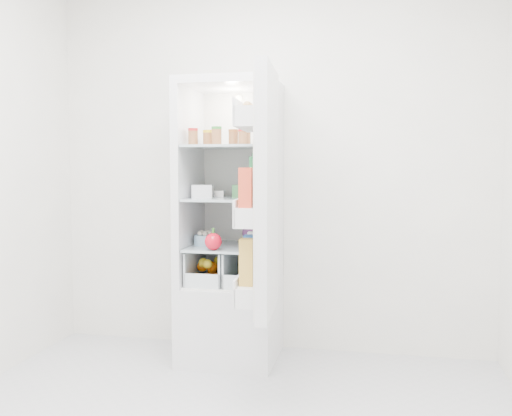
% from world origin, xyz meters
% --- Properties ---
extents(room_walls, '(3.02, 3.02, 2.61)m').
position_xyz_m(room_walls, '(0.00, 0.00, 1.59)').
color(room_walls, white).
rests_on(room_walls, ground).
extents(refrigerator, '(0.60, 0.60, 1.80)m').
position_xyz_m(refrigerator, '(-0.20, 1.25, 0.67)').
color(refrigerator, silver).
rests_on(refrigerator, ground).
extents(shelf_low, '(0.49, 0.53, 0.01)m').
position_xyz_m(shelf_low, '(-0.20, 1.19, 0.74)').
color(shelf_low, '#A3B6BF').
rests_on(shelf_low, refrigerator).
extents(shelf_mid, '(0.49, 0.53, 0.02)m').
position_xyz_m(shelf_mid, '(-0.20, 1.19, 1.05)').
color(shelf_mid, '#A3B6BF').
rests_on(shelf_mid, refrigerator).
extents(shelf_top, '(0.49, 0.53, 0.02)m').
position_xyz_m(shelf_top, '(-0.20, 1.19, 1.38)').
color(shelf_top, '#A3B6BF').
rests_on(shelf_top, refrigerator).
extents(crisper_left, '(0.23, 0.46, 0.22)m').
position_xyz_m(crisper_left, '(-0.32, 1.19, 0.61)').
color(crisper_left, silver).
rests_on(crisper_left, refrigerator).
extents(crisper_right, '(0.23, 0.46, 0.22)m').
position_xyz_m(crisper_right, '(-0.08, 1.19, 0.61)').
color(crisper_right, silver).
rests_on(crisper_right, refrigerator).
extents(condiment_jars, '(0.46, 0.34, 0.08)m').
position_xyz_m(condiment_jars, '(-0.21, 1.13, 1.43)').
color(condiment_jars, '#B21919').
rests_on(condiment_jars, shelf_top).
extents(squeeze_bottle, '(0.06, 0.06, 0.17)m').
position_xyz_m(squeeze_bottle, '(-0.03, 1.23, 1.47)').
color(squeeze_bottle, white).
rests_on(squeeze_bottle, shelf_top).
extents(tub_white, '(0.15, 0.15, 0.08)m').
position_xyz_m(tub_white, '(-0.37, 1.14, 1.10)').
color(tub_white, white).
rests_on(tub_white, shelf_mid).
extents(tin_red, '(0.09, 0.09, 0.06)m').
position_xyz_m(tin_red, '(-0.01, 1.03, 1.09)').
color(tin_red, red).
rests_on(tin_red, shelf_mid).
extents(foil_tray, '(0.17, 0.14, 0.04)m').
position_xyz_m(foil_tray, '(-0.36, 1.34, 1.08)').
color(foil_tray, silver).
rests_on(foil_tray, shelf_mid).
extents(tub_green, '(0.11, 0.15, 0.08)m').
position_xyz_m(tub_green, '(-0.13, 1.21, 1.10)').
color(tub_green, '#3C8444').
rests_on(tub_green, shelf_mid).
extents(red_cabbage, '(0.17, 0.17, 0.17)m').
position_xyz_m(red_cabbage, '(-0.05, 1.24, 0.83)').
color(red_cabbage, '#581E56').
rests_on(red_cabbage, shelf_low).
extents(bell_pepper, '(0.10, 0.10, 0.10)m').
position_xyz_m(bell_pepper, '(-0.25, 0.97, 0.80)').
color(bell_pepper, red).
rests_on(bell_pepper, shelf_low).
extents(mushroom_bowl, '(0.17, 0.17, 0.07)m').
position_xyz_m(mushroom_bowl, '(-0.36, 1.17, 0.78)').
color(mushroom_bowl, '#90BAD7').
rests_on(mushroom_bowl, shelf_low).
extents(salad_bag, '(0.10, 0.10, 0.10)m').
position_xyz_m(salad_bag, '(-0.03, 0.97, 0.80)').
color(salad_bag, '#B0CC99').
rests_on(salad_bag, shelf_low).
extents(citrus_pile, '(0.20, 0.31, 0.16)m').
position_xyz_m(citrus_pile, '(-0.32, 1.17, 0.58)').
color(citrus_pile, orange).
rests_on(citrus_pile, refrigerator).
extents(veg_pile, '(0.16, 0.30, 0.10)m').
position_xyz_m(veg_pile, '(-0.07, 1.18, 0.56)').
color(veg_pile, '#1C4F1A').
rests_on(veg_pile, refrigerator).
extents(fridge_door, '(0.21, 0.60, 1.30)m').
position_xyz_m(fridge_door, '(0.12, 0.61, 1.09)').
color(fridge_door, silver).
rests_on(fridge_door, refrigerator).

